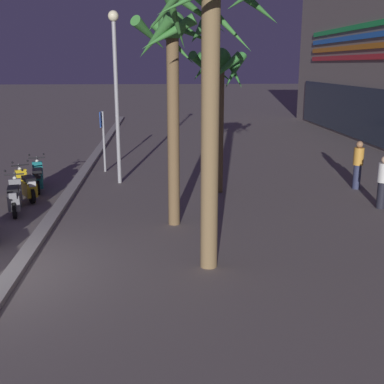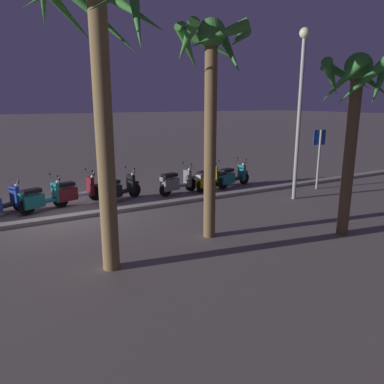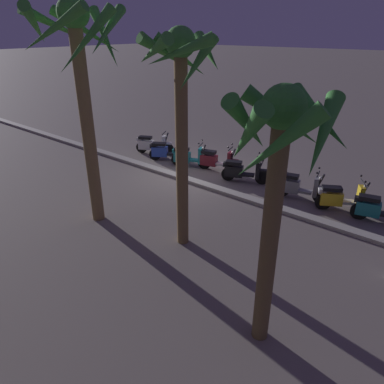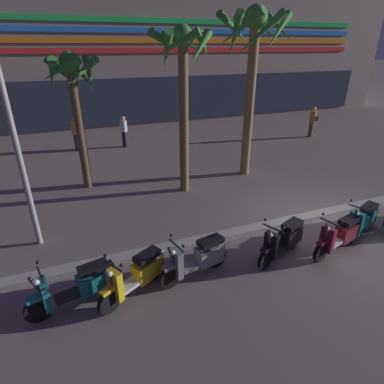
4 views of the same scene
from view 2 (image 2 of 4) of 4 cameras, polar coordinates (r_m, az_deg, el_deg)
name	(u,v)px [view 2 (image 2 of 4)]	position (r m, az deg, el deg)	size (l,w,h in m)	color
ground_plane	(64,214)	(12.57, -19.06, -3.27)	(200.00, 200.00, 0.00)	slate
curb_strip	(67,217)	(12.04, -18.61, -3.68)	(60.00, 0.36, 0.12)	#ADA89E
scooter_teal_second_in_line	(232,177)	(15.61, 6.10, 2.35)	(1.82, 0.72, 1.17)	black
scooter_yellow_mid_front	(207,179)	(15.04, 2.29, 1.97)	(1.60, 1.00, 1.17)	black
scooter_grey_tail_end	(176,183)	(14.33, -2.53, 1.43)	(1.78, 0.71, 1.17)	black
scooter_black_lead_nearest	(118,189)	(13.56, -11.22, 0.40)	(1.71, 0.89, 1.17)	black
scooter_maroon_far_back	(74,192)	(13.54, -17.57, 0.00)	(1.79, 0.75, 1.17)	black
scooter_teal_mid_centre	(40,199)	(13.02, -22.21, -0.94)	(1.65, 0.84, 1.17)	black
crossing_sign	(319,152)	(15.92, 18.88, 5.78)	(0.60, 0.14, 2.40)	#939399
palm_tree_near_sign	(354,100)	(10.45, 23.58, 12.85)	(1.95, 1.94, 4.68)	brown
palm_tree_mid_walkway	(211,75)	(9.43, 2.98, 17.44)	(2.03, 2.12, 5.42)	brown
palm_tree_far_corner	(99,42)	(7.73, -14.02, 21.41)	(2.73, 2.78, 6.10)	olive
street_lamp	(300,97)	(13.85, 16.28, 13.84)	(0.36, 0.36, 5.91)	#939399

